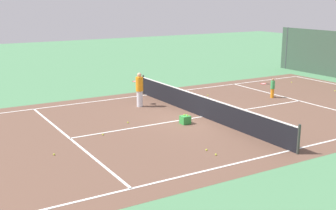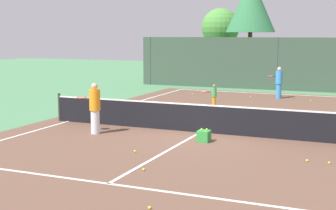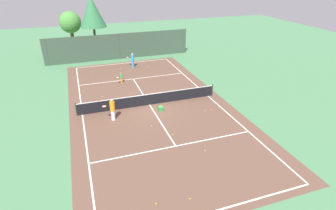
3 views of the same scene
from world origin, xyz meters
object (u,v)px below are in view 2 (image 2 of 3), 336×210
tennis_ball_12 (296,134)px  player_2 (95,108)px  player_1 (279,82)px  tennis_ball_7 (329,141)px  tennis_ball_8 (192,94)px  tennis_ball_2 (329,163)px  tennis_ball_3 (150,208)px  ball_crate (204,136)px  tennis_ball_4 (144,170)px  tennis_ball_6 (135,151)px  tennis_ball_11 (144,113)px  tennis_ball_0 (311,101)px  tennis_ball_9 (251,97)px  player_0 (213,95)px  tennis_ball_10 (307,161)px

tennis_ball_12 → player_2: bearing=-158.9°
player_1 → tennis_ball_7: bearing=-71.0°
tennis_ball_8 → tennis_ball_7: bearing=-50.0°
tennis_ball_2 → tennis_ball_3: same height
ball_crate → tennis_ball_4: bearing=-94.6°
tennis_ball_6 → tennis_ball_8: (-3.18, 13.46, 0.00)m
ball_crate → tennis_ball_6: bearing=-122.8°
player_2 → ball_crate: bearing=4.0°
ball_crate → tennis_ball_11: size_ratio=6.45×
tennis_ball_3 → tennis_ball_6: same height
player_2 → tennis_ball_0: size_ratio=26.60×
tennis_ball_2 → tennis_ball_6: 5.39m
player_2 → tennis_ball_6: 3.24m
tennis_ball_12 → tennis_ball_2: bearing=-68.3°
player_2 → tennis_ball_9: 12.03m
tennis_ball_4 → player_0: bearing=98.6°
tennis_ball_11 → tennis_ball_2: bearing=-34.2°
tennis_ball_4 → tennis_ball_7: same height
tennis_ball_4 → tennis_ball_10: same height
tennis_ball_2 → tennis_ball_4: size_ratio=1.00×
player_0 → ball_crate: 7.27m
tennis_ball_3 → tennis_ball_10: 5.46m
tennis_ball_4 → tennis_ball_9: bearing=93.5°
player_2 → tennis_ball_11: size_ratio=26.60×
tennis_ball_8 → tennis_ball_12: same height
tennis_ball_3 → player_1: bearing=92.4°
tennis_ball_3 → tennis_ball_4: size_ratio=1.00×
tennis_ball_3 → tennis_ball_12: size_ratio=1.00×
player_2 → ball_crate: player_2 is taller
player_1 → tennis_ball_8: size_ratio=25.38×
tennis_ball_6 → tennis_ball_12: same height
tennis_ball_3 → player_2: bearing=129.4°
tennis_ball_2 → tennis_ball_3: 5.73m
ball_crate → tennis_ball_12: ball_crate is taller
tennis_ball_7 → tennis_ball_8: same height
player_0 → tennis_ball_12: player_0 is taller
ball_crate → tennis_ball_0: (1.98, 11.02, -0.15)m
tennis_ball_0 → tennis_ball_10: same height
player_1 → tennis_ball_12: (2.31, -9.32, -0.83)m
tennis_ball_11 → tennis_ball_12: same height
tennis_ball_3 → tennis_ball_10: size_ratio=1.00×
ball_crate → tennis_ball_11: 5.93m
ball_crate → player_2: bearing=-176.0°
tennis_ball_0 → tennis_ball_7: (1.72, -9.55, 0.00)m
tennis_ball_3 → tennis_ball_7: bearing=70.5°
player_2 → tennis_ball_2: size_ratio=26.60×
player_0 → player_1: (2.18, 4.54, 0.29)m
tennis_ball_7 → tennis_ball_8: (-8.26, 9.84, 0.00)m
tennis_ball_4 → tennis_ball_10: (3.67, 2.51, 0.00)m
player_0 → tennis_ball_8: (-2.62, 4.32, -0.54)m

